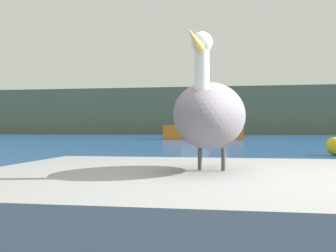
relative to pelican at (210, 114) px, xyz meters
name	(u,v)px	position (x,y,z in m)	size (l,w,h in m)	color
hillside_backdrop	(236,112)	(0.81, 72.27, 3.04)	(140.00, 14.07, 8.26)	#5B664C
pier_dock	(211,221)	(0.00, 0.01, -0.74)	(3.26, 2.60, 0.69)	gray
pelican	(210,114)	(0.00, 0.00, 0.00)	(0.57, 1.26, 0.89)	slate
fishing_boat_orange	(201,129)	(-2.74, 33.48, -0.09)	(7.44, 3.08, 3.85)	orange
mooring_buoy	(335,146)	(3.90, 12.64, -0.75)	(0.68, 0.68, 0.68)	yellow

